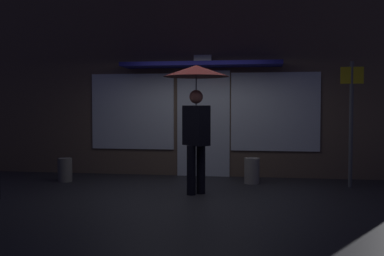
{
  "coord_description": "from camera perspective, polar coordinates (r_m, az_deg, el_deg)",
  "views": [
    {
      "loc": [
        1.23,
        -7.29,
        1.46
      ],
      "look_at": [
        0.07,
        0.19,
        1.1
      ],
      "focal_mm": 42.91,
      "sensor_mm": 36.0,
      "label": 1
    }
  ],
  "objects": [
    {
      "name": "sidewalk_bollard_2",
      "position": [
        9.26,
        -15.51,
        -5.03
      ],
      "size": [
        0.27,
        0.27,
        0.46
      ],
      "primitive_type": "cylinder",
      "color": "slate",
      "rests_on": "ground"
    },
    {
      "name": "sidewalk_bollard",
      "position": [
        8.78,
        7.45,
        -5.29
      ],
      "size": [
        0.29,
        0.29,
        0.48
      ],
      "primitive_type": "cylinder",
      "color": "#9E998E",
      "rests_on": "ground"
    },
    {
      "name": "building_facade",
      "position": [
        9.72,
        1.54,
        5.56
      ],
      "size": [
        9.54,
        1.0,
        3.91
      ],
      "color": "brown",
      "rests_on": "ground"
    },
    {
      "name": "ground_plane",
      "position": [
        7.54,
        -0.75,
        -8.46
      ],
      "size": [
        18.0,
        18.0,
        0.0
      ],
      "primitive_type": "plane",
      "color": "#26262B"
    },
    {
      "name": "street_sign_post",
      "position": [
        8.7,
        19.18,
        1.43
      ],
      "size": [
        0.4,
        0.07,
        2.26
      ],
      "color": "#595B60",
      "rests_on": "ground"
    },
    {
      "name": "person_with_umbrella",
      "position": [
        7.56,
        0.52,
        4.22
      ],
      "size": [
        1.09,
        1.09,
        2.14
      ],
      "rotation": [
        0.0,
        0.0,
        2.37
      ],
      "color": "black",
      "rests_on": "ground"
    }
  ]
}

